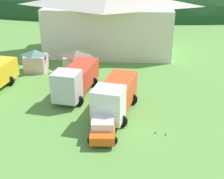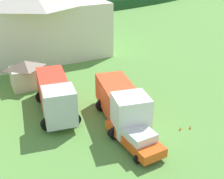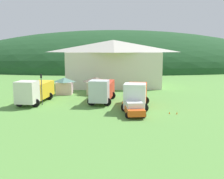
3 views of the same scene
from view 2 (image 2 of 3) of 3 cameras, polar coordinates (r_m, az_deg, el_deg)
ground_plane at (r=26.40m, az=0.64°, el=-4.95°), size 200.00×200.00×0.00m
depot_building at (r=40.56m, az=-14.79°, el=12.70°), size 19.47×10.78×9.37m
play_shed_cream at (r=32.20m, az=-15.98°, el=2.92°), size 3.21×2.71×2.92m
tow_truck_silver at (r=26.45m, az=-10.65°, el=-0.96°), size 3.99×8.41×3.46m
heavy_rig_white at (r=24.66m, az=1.85°, el=-2.45°), size 4.12×7.79×3.49m
service_pickup_orange at (r=22.30m, az=4.43°, el=-8.96°), size 2.64×5.42×1.66m
traffic_cone_near_pickup at (r=25.44m, az=14.53°, el=-7.20°), size 0.36×0.36×0.59m
traffic_cone_mid_row at (r=25.11m, az=12.76°, el=-7.47°), size 0.36×0.36×0.54m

